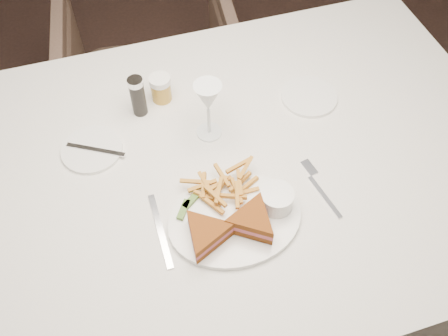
% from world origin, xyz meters
% --- Properties ---
extents(ground, '(5.00, 5.00, 0.00)m').
position_xyz_m(ground, '(0.00, 0.00, 0.00)').
color(ground, black).
rests_on(ground, ground).
extents(table, '(1.64, 1.13, 0.75)m').
position_xyz_m(table, '(0.38, 0.07, 0.38)').
color(table, silver).
rests_on(table, ground).
extents(chair_far, '(0.73, 0.69, 0.71)m').
position_xyz_m(chair_far, '(0.31, 0.90, 0.35)').
color(chair_far, '#4E3A30').
rests_on(chair_far, ground).
extents(table_setting, '(0.78, 0.63, 0.18)m').
position_xyz_m(table_setting, '(0.37, 0.00, 0.79)').
color(table_setting, white).
rests_on(table_setting, table).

